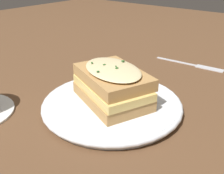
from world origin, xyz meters
TOP-DOWN VIEW (x-y plane):
  - ground_plane at (0.00, 0.00)m, footprint 2.40×2.40m
  - dinner_plate at (0.01, -0.03)m, footprint 0.26×0.26m
  - sandwich at (0.01, -0.03)m, footprint 0.17×0.15m
  - fork at (-0.03, -0.35)m, footprint 0.19×0.03m

SIDE VIEW (x-z plane):
  - ground_plane at x=0.00m, z-range 0.00..0.00m
  - fork at x=-0.03m, z-range 0.00..0.00m
  - dinner_plate at x=0.01m, z-range 0.00..0.02m
  - sandwich at x=0.01m, z-range 0.02..0.08m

